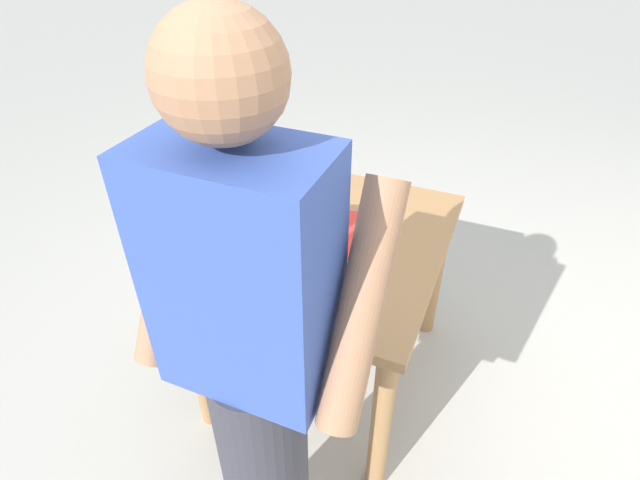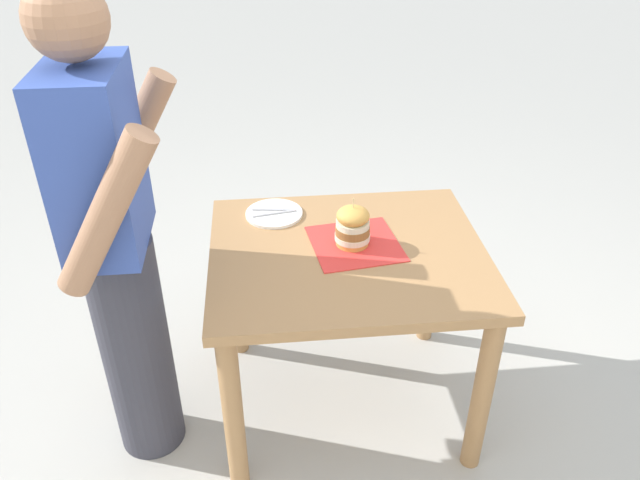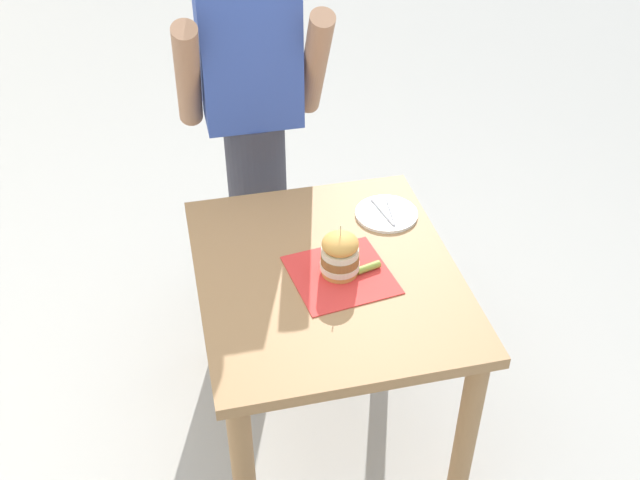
{
  "view_description": "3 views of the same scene",
  "coord_description": "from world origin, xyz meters",
  "px_view_note": "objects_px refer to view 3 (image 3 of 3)",
  "views": [
    {
      "loc": [
        -0.54,
        1.41,
        1.82
      ],
      "look_at": [
        0.0,
        0.1,
        0.79
      ],
      "focal_mm": 28.0,
      "sensor_mm": 36.0,
      "label": 1
    },
    {
      "loc": [
        -1.82,
        0.28,
        1.96
      ],
      "look_at": [
        0.0,
        0.1,
        0.79
      ],
      "focal_mm": 35.0,
      "sensor_mm": 36.0,
      "label": 2
    },
    {
      "loc": [
        -0.43,
        -1.78,
        2.29
      ],
      "look_at": [
        0.0,
        0.1,
        0.79
      ],
      "focal_mm": 42.0,
      "sensor_mm": 36.0,
      "label": 3
    }
  ],
  "objects_px": {
    "sandwich": "(340,254)",
    "pickle_spear": "(368,267)",
    "side_plate_with_forks": "(386,214)",
    "diner_across_table": "(254,123)",
    "patio_table": "(327,301)"
  },
  "relations": [
    {
      "from": "side_plate_with_forks",
      "to": "diner_across_table",
      "type": "xyz_separation_m",
      "value": [
        -0.39,
        0.51,
        0.13
      ]
    },
    {
      "from": "patio_table",
      "to": "diner_across_table",
      "type": "xyz_separation_m",
      "value": [
        -0.11,
        0.76,
        0.27
      ]
    },
    {
      "from": "patio_table",
      "to": "side_plate_with_forks",
      "type": "xyz_separation_m",
      "value": [
        0.28,
        0.25,
        0.14
      ]
    },
    {
      "from": "pickle_spear",
      "to": "patio_table",
      "type": "bearing_deg",
      "value": 166.2
    },
    {
      "from": "patio_table",
      "to": "sandwich",
      "type": "distance_m",
      "value": 0.21
    },
    {
      "from": "patio_table",
      "to": "pickle_spear",
      "type": "xyz_separation_m",
      "value": [
        0.13,
        -0.03,
        0.15
      ]
    },
    {
      "from": "sandwich",
      "to": "patio_table",
      "type": "bearing_deg",
      "value": 152.15
    },
    {
      "from": "patio_table",
      "to": "diner_across_table",
      "type": "bearing_deg",
      "value": 98.3
    },
    {
      "from": "sandwich",
      "to": "pickle_spear",
      "type": "xyz_separation_m",
      "value": [
        0.09,
        -0.01,
        -0.06
      ]
    },
    {
      "from": "patio_table",
      "to": "pickle_spear",
      "type": "distance_m",
      "value": 0.2
    },
    {
      "from": "sandwich",
      "to": "diner_across_table",
      "type": "height_order",
      "value": "diner_across_table"
    },
    {
      "from": "side_plate_with_forks",
      "to": "pickle_spear",
      "type": "bearing_deg",
      "value": -117.51
    },
    {
      "from": "side_plate_with_forks",
      "to": "patio_table",
      "type": "bearing_deg",
      "value": -137.67
    },
    {
      "from": "side_plate_with_forks",
      "to": "diner_across_table",
      "type": "relative_size",
      "value": 0.13
    },
    {
      "from": "patio_table",
      "to": "side_plate_with_forks",
      "type": "bearing_deg",
      "value": 42.33
    }
  ]
}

